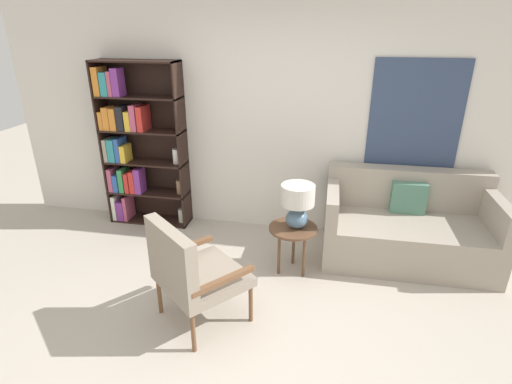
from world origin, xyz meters
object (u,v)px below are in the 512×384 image
Objects in this scene: table_lamp at (298,202)px; side_table at (293,233)px; bookshelf at (133,146)px; armchair at (189,269)px; couch at (406,228)px.

side_table is at bearing -160.46° from table_lamp.
armchair is (1.28, -1.72, -0.45)m from bookshelf.
armchair reaches higher than side_table.
armchair is 1.88× the size of side_table.
bookshelf is 2.24m from side_table.
bookshelf is at bearing 126.52° from armchair.
couch is (1.90, 1.44, -0.20)m from armchair.
bookshelf is 2.09× the size of armchair.
table_lamp reaches higher than armchair.
armchair is at bearing -142.90° from couch.
side_table is (2.02, -0.80, -0.54)m from bookshelf.
bookshelf reaches higher than armchair.
side_table is (-1.16, -0.51, 0.11)m from couch.
bookshelf is 2.21m from table_lamp.
table_lamp is (0.77, 0.93, 0.23)m from armchair.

